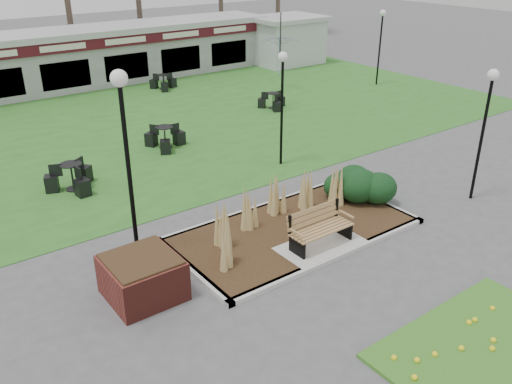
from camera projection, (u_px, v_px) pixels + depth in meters
ground at (325, 252)px, 13.41m from camera, size 100.00×100.00×0.00m
lawn at (124, 128)px, 22.15m from camera, size 34.00×16.00×0.02m
flower_bed at (495, 353)px, 10.03m from camera, size 4.20×3.00×0.16m
planting_bed at (326, 205)px, 14.93m from camera, size 6.75×3.40×1.27m
park_bench at (319, 227)px, 13.35m from camera, size 1.70×0.66×0.93m
brick_planter at (143, 277)px, 11.57m from camera, size 1.50×1.50×0.95m
food_pavilion at (55, 60)px, 27.33m from camera, size 24.60×3.40×2.90m
service_hut at (286, 39)px, 33.18m from camera, size 4.40×3.40×2.83m
lamp_post_near_left at (124, 126)px, 11.77m from camera, size 0.38×0.38×4.57m
lamp_post_near_right at (487, 107)px, 15.00m from camera, size 0.32×0.32×3.86m
lamp_post_mid_right at (282, 84)px, 17.46m from camera, size 0.32×0.32×3.82m
lamp_post_far_right at (381, 31)px, 27.64m from camera, size 0.32×0.32×3.82m
bistro_set_a at (73, 181)px, 16.60m from camera, size 1.58×1.46×0.85m
bistro_set_b at (165, 141)px, 19.94m from camera, size 1.36×1.53×0.81m
bistro_set_c at (164, 84)px, 27.80m from camera, size 1.30×1.40×0.75m
bistro_set_d at (273, 103)px, 24.63m from camera, size 1.27×1.31×0.71m
patio_umbrella at (280, 56)px, 27.26m from camera, size 2.54×2.57×2.69m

